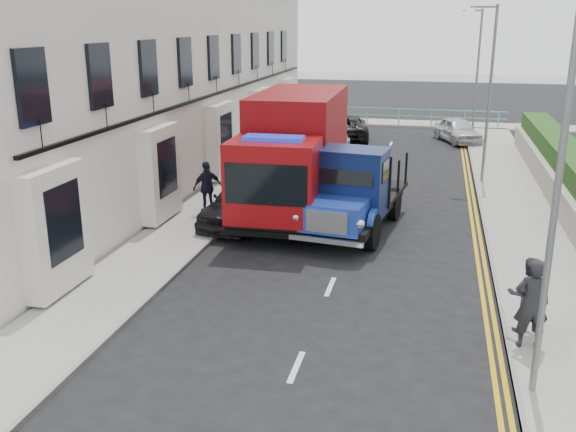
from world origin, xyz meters
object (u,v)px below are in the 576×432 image
(lamp_near, at_px, (551,177))
(parked_car_front, at_px, (245,201))
(lamp_far, at_px, (475,67))
(red_lorry, at_px, (294,152))
(lamp_mid, at_px, (487,84))
(bedford_lorry, at_px, (349,197))
(pedestrian_east_near, at_px, (532,304))

(lamp_near, bearing_deg, parked_car_front, 132.02)
(lamp_near, xyz_separation_m, lamp_far, (0.00, 26.00, 0.00))
(red_lorry, xyz_separation_m, parked_car_front, (-1.32, -1.44, -1.42))
(lamp_mid, distance_m, parked_car_front, 11.19)
(red_lorry, distance_m, parked_car_front, 2.42)
(bedford_lorry, relative_size, pedestrian_east_near, 3.20)
(lamp_mid, distance_m, pedestrian_east_near, 14.65)
(parked_car_front, bearing_deg, lamp_near, -39.98)
(lamp_mid, relative_size, bedford_lorry, 1.17)
(lamp_near, distance_m, red_lorry, 12.11)
(bedford_lorry, distance_m, parked_car_front, 3.55)
(bedford_lorry, height_order, parked_car_front, bedford_lorry)
(bedford_lorry, distance_m, red_lorry, 3.08)
(lamp_near, height_order, pedestrian_east_near, lamp_near)
(lamp_far, relative_size, bedford_lorry, 1.17)
(red_lorry, bearing_deg, lamp_far, 66.58)
(bedford_lorry, bearing_deg, red_lorry, 144.40)
(lamp_near, relative_size, bedford_lorry, 1.17)
(bedford_lorry, xyz_separation_m, red_lorry, (-2.14, 2.01, 0.91))
(pedestrian_east_near, bearing_deg, bedford_lorry, -61.54)
(lamp_near, bearing_deg, pedestrian_east_near, 82.33)
(bedford_lorry, bearing_deg, lamp_mid, 68.98)
(lamp_far, bearing_deg, lamp_mid, -90.00)
(parked_car_front, relative_size, pedestrian_east_near, 2.36)
(bedford_lorry, height_order, red_lorry, red_lorry)
(lamp_near, height_order, lamp_far, same)
(lamp_mid, bearing_deg, lamp_near, -90.00)
(lamp_far, distance_m, bedford_lorry, 18.65)
(lamp_mid, bearing_deg, lamp_far, 90.00)
(lamp_far, height_order, bedford_lorry, lamp_far)
(lamp_near, distance_m, lamp_far, 26.00)
(lamp_mid, xyz_separation_m, bedford_lorry, (-4.31, -7.93, -2.74))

